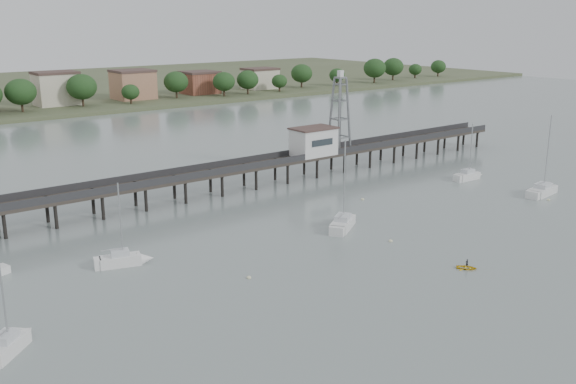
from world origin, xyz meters
The scene contains 12 objects.
ground_plane centered at (0.00, 0.00, 0.00)m, with size 500.00×500.00×0.00m, color slate.
pier centered at (0.00, 60.00, 3.79)m, with size 150.00×5.00×5.50m.
pier_building centered at (25.00, 60.00, 6.67)m, with size 8.40×5.40×5.30m.
lattice_tower centered at (31.50, 60.00, 11.10)m, with size 3.20×3.20×15.50m.
sailboat_b centered at (-22.16, 38.90, 0.66)m, with size 6.71×3.62×10.83m.
sailboat_e centered at (46.57, 39.95, 0.65)m, with size 6.63×2.24×10.97m.
sailboat_d centered at (48.50, 25.86, 0.64)m, with size 8.99×3.65×14.38m.
sailboat_c centered at (9.11, 33.89, 0.64)m, with size 8.13×6.50×13.51m.
sailboat_a centered at (-39.08, 26.03, 0.65)m, with size 6.08×5.95×11.05m.
yellow_dinghy centered at (9.45, 12.74, 0.00)m, with size 1.72×0.50×2.41m, color yellow.
dinghy_occupant centered at (9.45, 12.74, 0.00)m, with size 0.36×0.98×0.23m, color black.
mooring_buoys centered at (3.90, 29.97, 0.08)m, with size 87.82×19.61×0.39m.
Camera 1 is at (-51.49, -30.86, 29.17)m, focal length 40.00 mm.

